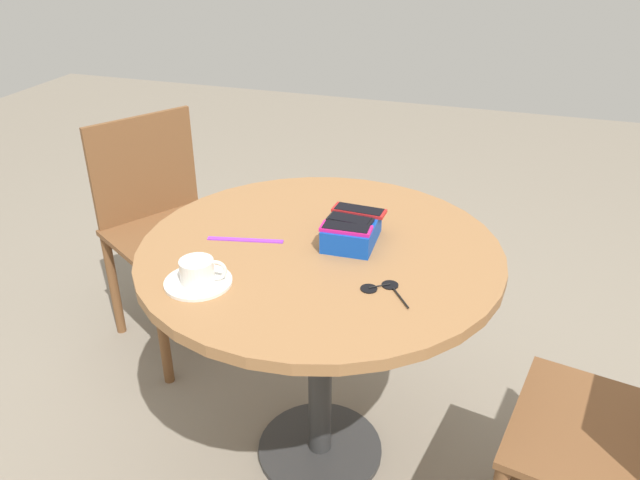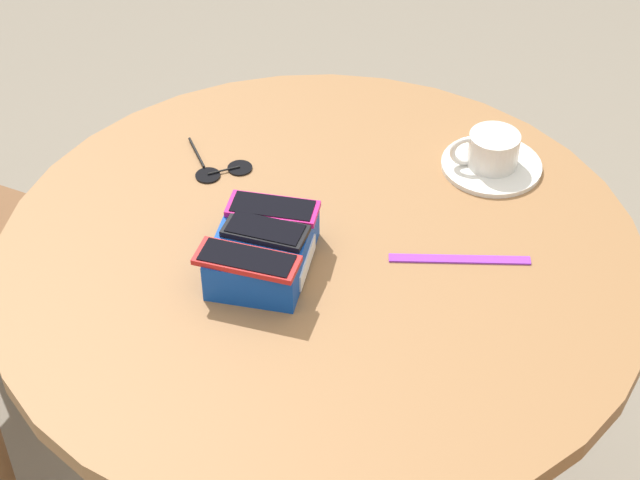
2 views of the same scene
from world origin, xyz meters
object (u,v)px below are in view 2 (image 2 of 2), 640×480
Objects in this scene: phone_black at (265,231)px; sunglasses at (221,169)px; phone_box at (263,250)px; saucer at (491,165)px; phone_magenta at (273,207)px; round_table at (320,307)px; phone_red at (247,260)px; coffee_cup at (492,149)px; lanyard_strap at (460,259)px.

phone_black is 0.97× the size of sunglasses.
phone_black reaches higher than phone_box.
phone_magenta is at bearing 131.87° from saucer.
phone_black is at bearing -146.01° from sunglasses.
phone_magenta is (0.05, 0.00, 0.00)m from phone_black.
phone_magenta is 0.39m from saucer.
phone_box is 0.24m from sunglasses.
round_table is 6.58× the size of phone_red.
sunglasses reaches higher than round_table.
saucer is at bearing -39.93° from round_table.
coffee_cup is (0.26, -0.28, -0.03)m from phone_magenta.
coffee_cup is (-0.00, 0.00, 0.03)m from saucer.
round_table is at bearing -53.27° from phone_black.
lanyard_strap is at bearing 176.39° from coffee_cup.
phone_magenta is 0.65× the size of lanyard_strap.
saucer is at bearing -42.67° from phone_box.
saucer is at bearing -37.98° from phone_red.
phone_magenta is 0.38m from coffee_cup.
saucer reaches higher than round_table.
lanyard_strap is at bearing -106.76° from sunglasses.
coffee_cup is at bearing -75.10° from sunglasses.
phone_magenta is 1.06× the size of sunglasses.
phone_magenta is 0.20m from sunglasses.
phone_black reaches higher than round_table.
saucer is 1.28× the size of sunglasses.
saucer is 0.03m from coffee_cup.
sunglasses is at bearing 41.73° from phone_magenta.
phone_red is 0.30m from sunglasses.
phone_black is at bearing 126.73° from round_table.
phone_red is 1.34× the size of coffee_cup.
phone_black is 0.91× the size of phone_magenta.
phone_box is 0.28m from lanyard_strap.
round_table is at bearing -92.06° from phone_magenta.
phone_red is 0.90× the size of saucer.
phone_box is 1.64× the size of coffee_cup.
phone_box is 1.22× the size of phone_red.
phone_black is at bearing -176.40° from phone_magenta.
sunglasses is (0.20, 0.13, -0.06)m from phone_black.
saucer is at bearing -42.54° from phone_black.
phone_box is 0.42m from coffee_cup.
phone_magenta is (0.12, -0.00, 0.00)m from phone_red.
lanyard_strap reaches higher than round_table.
phone_box is 1.46× the size of phone_black.
phone_box is (-0.05, 0.07, 0.14)m from round_table.
phone_red and phone_black have the same top height.
phone_box is at bearing 137.51° from coffee_cup.
lanyard_strap is (-0.23, 0.01, -0.03)m from coffee_cup.
round_table is 7.20× the size of phone_magenta.
sunglasses is at bearing 33.99° from phone_black.
saucer reaches higher than sunglasses.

